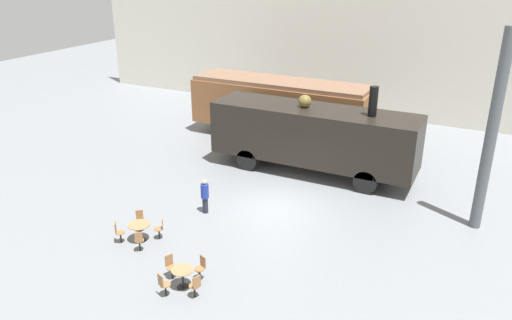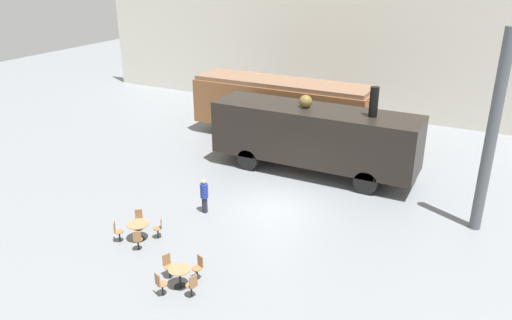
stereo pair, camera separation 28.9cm
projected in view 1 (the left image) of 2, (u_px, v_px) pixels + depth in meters
The scene contains 16 objects.
ground_plane at pixel (275, 207), 22.01m from camera, with size 80.00×80.00×0.00m, color gray.
backdrop_wall at pixel (372, 50), 33.07m from camera, with size 44.00×0.15×9.00m.
passenger_coach_wooden at pixel (280, 104), 29.56m from camera, with size 10.68×2.81×3.59m.
steam_locomotive at pixel (313, 134), 24.82m from camera, with size 10.29×2.72×4.78m.
cafe_table_near at pixel (139, 228), 19.17m from camera, with size 0.85×0.85×0.71m.
cafe_table_mid at pixel (183, 274), 16.42m from camera, with size 0.74×0.74×0.71m.
cafe_chair_0 at pixel (140, 219), 19.91m from camera, with size 0.40×0.40×0.87m.
cafe_chair_1 at pixel (118, 231), 19.04m from camera, with size 0.40×0.40×0.87m.
cafe_chair_2 at pixel (139, 240), 18.46m from camera, with size 0.40×0.40×0.87m.
cafe_chair_3 at pixel (160, 227), 19.33m from camera, with size 0.40×0.40×0.87m.
cafe_chair_4 at pixel (201, 266), 16.88m from camera, with size 0.38×0.39×0.87m.
cafe_chair_5 at pixel (171, 265), 16.95m from camera, with size 0.39×0.38×0.87m.
cafe_chair_6 at pixel (163, 284), 15.97m from camera, with size 0.38×0.39×0.87m.
cafe_chair_7 at pixel (196, 285), 15.91m from camera, with size 0.39×0.38×0.87m.
visitor_person at pixel (205, 195), 21.21m from camera, with size 0.34×0.34×1.54m.
support_pillar at pixel (491, 134), 18.91m from camera, with size 0.44×0.44×8.00m.
Camera 1 is at (8.00, -17.93, 10.19)m, focal length 35.00 mm.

